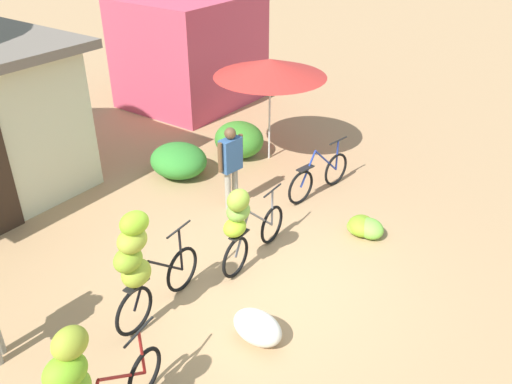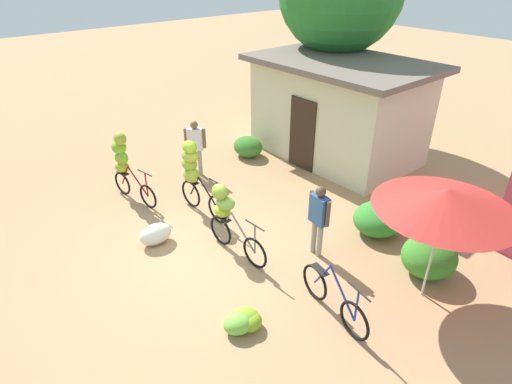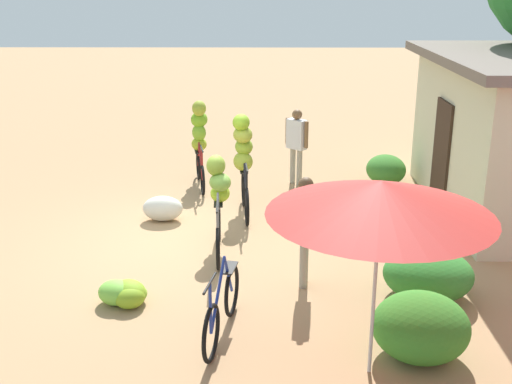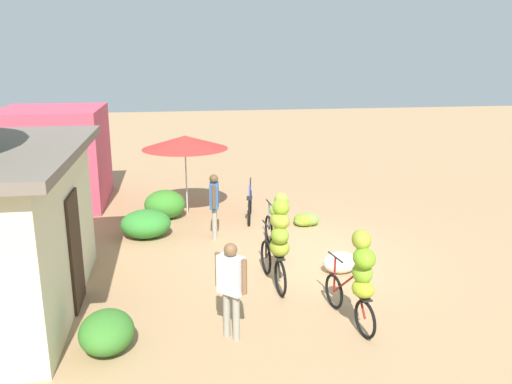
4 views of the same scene
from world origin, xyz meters
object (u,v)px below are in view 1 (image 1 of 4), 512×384
Objects in this scene: market_umbrella at (270,68)px; bicycle_center_loaded at (243,221)px; bicycle_by_shop at (319,177)px; banana_pile_on_ground at (364,227)px; produce_sack at (257,327)px; person_vendor at (231,160)px; shop_pink at (190,50)px; bicycle_near_pile at (140,261)px.

market_umbrella is 1.35× the size of bicycle_center_loaded.
banana_pile_on_ground is at bearing -120.11° from bicycle_by_shop.
person_vendor is at bearing 43.50° from produce_sack.
banana_pile_on_ground is at bearing -115.75° from shop_pink.
produce_sack is 3.42m from person_vendor.
shop_pink is 7.52m from bicycle_center_loaded.
bicycle_by_shop is 2.12× the size of banana_pile_on_ground.
market_umbrella is 5.61m from produce_sack.
bicycle_by_shop is at bearing 59.89° from banana_pile_on_ground.
shop_pink reaches higher than banana_pile_on_ground.
market_umbrella is at bearing 15.84° from person_vendor.
shop_pink is 1.41× the size of market_umbrella.
bicycle_center_loaded is 1.81m from person_vendor.
person_vendor is at bearing 16.79° from bicycle_near_pile.
bicycle_center_loaded is at bearing -136.42° from person_vendor.
market_umbrella is 3.76m from banana_pile_on_ground.
bicycle_near_pile is at bearing 168.85° from bicycle_center_loaded.
person_vendor is (-0.58, 2.35, 0.80)m from banana_pile_on_ground.
person_vendor is (-1.33, 1.04, 0.58)m from bicycle_by_shop.
bicycle_near_pile is 1.71m from produce_sack.
person_vendor is at bearing 141.99° from bicycle_by_shop.
market_umbrella is 2.37m from person_vendor.
shop_pink is 1.90× the size of bicycle_center_loaded.
bicycle_center_loaded is at bearing -132.61° from shop_pink.
shop_pink is 1.82× the size of bicycle_near_pile.
person_vendor reaches higher than bicycle_by_shop.
market_umbrella is 2.90× the size of banana_pile_on_ground.
person_vendor is at bearing 103.84° from banana_pile_on_ground.
bicycle_by_shop is 1.79m from person_vendor.
bicycle_by_shop reaches higher than banana_pile_on_ground.
market_umbrella reaches higher than produce_sack.
bicycle_center_loaded is 2.41× the size of produce_sack.
banana_pile_on_ground is (-0.76, -1.30, -0.21)m from bicycle_by_shop.
bicycle_center_loaded is (1.70, -0.34, -0.18)m from bicycle_near_pile.
bicycle_by_shop is (-2.44, -5.32, -1.02)m from shop_pink.
bicycle_by_shop is at bearing -1.78° from bicycle_near_pile.
bicycle_center_loaded is 2.29m from banana_pile_on_ground.
market_umbrella reaches higher than banana_pile_on_ground.
produce_sack is at bearing -133.29° from shop_pink.
produce_sack is (0.59, -1.39, -0.80)m from bicycle_near_pile.
shop_pink reaches higher than bicycle_center_loaded.
shop_pink is at bearing 48.59° from person_vendor.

